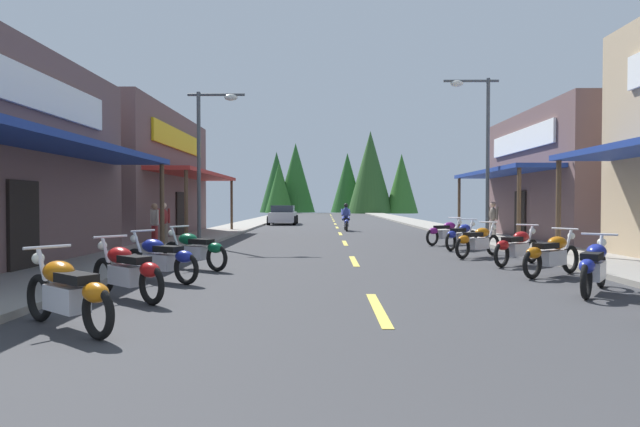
# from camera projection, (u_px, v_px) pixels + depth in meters

# --- Properties ---
(ground) EXTENTS (10.14, 93.47, 0.10)m
(ground) POSITION_uv_depth(u_px,v_px,m) (337.00, 228.00, 31.98)
(ground) COLOR #38383A
(sidewalk_left) EXTENTS (2.50, 93.47, 0.12)m
(sidewalk_left) POSITION_uv_depth(u_px,v_px,m) (238.00, 227.00, 32.04)
(sidewalk_left) COLOR gray
(sidewalk_left) RESTS_ON ground
(sidewalk_right) EXTENTS (2.50, 93.47, 0.12)m
(sidewalk_right) POSITION_uv_depth(u_px,v_px,m) (436.00, 227.00, 31.92)
(sidewalk_right) COLOR gray
(sidewalk_right) RESTS_ON ground
(centerline_dashes) EXTENTS (0.16, 67.77, 0.01)m
(centerline_dashes) POSITION_uv_depth(u_px,v_px,m) (336.00, 226.00, 34.48)
(centerline_dashes) COLOR #E0C64C
(centerline_dashes) RESTS_ON ground
(storefront_left_far) EXTENTS (10.57, 10.60, 5.75)m
(storefront_left_far) POSITION_uv_depth(u_px,v_px,m) (86.00, 175.00, 23.26)
(storefront_left_far) COLOR brown
(storefront_left_far) RESTS_ON ground
(storefront_right_far) EXTENTS (8.25, 9.05, 5.43)m
(storefront_right_far) POSITION_uv_depth(u_px,v_px,m) (597.00, 176.00, 21.22)
(storefront_right_far) COLOR brown
(storefront_right_far) RESTS_ON ground
(streetlamp_left) EXTENTS (2.11, 0.30, 5.69)m
(streetlamp_left) POSITION_uv_depth(u_px,v_px,m) (208.00, 145.00, 18.52)
(streetlamp_left) COLOR #474C51
(streetlamp_left) RESTS_ON ground
(streetlamp_right) EXTENTS (2.11, 0.30, 6.37)m
(streetlamp_right) POSITION_uv_depth(u_px,v_px,m) (480.00, 137.00, 19.20)
(streetlamp_right) COLOR #474C51
(streetlamp_right) RESTS_ON ground
(motorcycle_parked_right_1) EXTENTS (1.37, 1.77, 1.04)m
(motorcycle_parked_right_1) POSITION_uv_depth(u_px,v_px,m) (594.00, 266.00, 8.82)
(motorcycle_parked_right_1) COLOR black
(motorcycle_parked_right_1) RESTS_ON ground
(motorcycle_parked_right_2) EXTENTS (1.80, 1.33, 1.04)m
(motorcycle_parked_right_2) POSITION_uv_depth(u_px,v_px,m) (551.00, 254.00, 10.88)
(motorcycle_parked_right_2) COLOR black
(motorcycle_parked_right_2) RESTS_ON ground
(motorcycle_parked_right_3) EXTENTS (1.69, 1.46, 1.04)m
(motorcycle_parked_right_3) POSITION_uv_depth(u_px,v_px,m) (517.00, 246.00, 12.78)
(motorcycle_parked_right_3) COLOR black
(motorcycle_parked_right_3) RESTS_ON ground
(motorcycle_parked_right_4) EXTENTS (1.74, 1.41, 1.04)m
(motorcycle_parked_right_4) POSITION_uv_depth(u_px,v_px,m) (478.00, 241.00, 14.67)
(motorcycle_parked_right_4) COLOR black
(motorcycle_parked_right_4) RESTS_ON ground
(motorcycle_parked_right_5) EXTENTS (1.54, 1.63, 1.04)m
(motorcycle_parked_right_5) POSITION_uv_depth(u_px,v_px,m) (461.00, 235.00, 17.03)
(motorcycle_parked_right_5) COLOR black
(motorcycle_parked_right_5) RESTS_ON ground
(motorcycle_parked_right_6) EXTENTS (1.80, 1.32, 1.04)m
(motorcycle_parked_right_6) POSITION_uv_depth(u_px,v_px,m) (445.00, 232.00, 18.98)
(motorcycle_parked_right_6) COLOR black
(motorcycle_parked_right_6) RESTS_ON ground
(motorcycle_parked_left_0) EXTENTS (1.77, 1.36, 1.04)m
(motorcycle_parked_left_0) POSITION_uv_depth(u_px,v_px,m) (68.00, 292.00, 6.26)
(motorcycle_parked_left_0) COLOR black
(motorcycle_parked_left_0) RESTS_ON ground
(motorcycle_parked_left_1) EXTENTS (1.73, 1.42, 1.04)m
(motorcycle_parked_left_1) POSITION_uv_depth(u_px,v_px,m) (127.00, 270.00, 8.26)
(motorcycle_parked_left_1) COLOR black
(motorcycle_parked_left_1) RESTS_ON ground
(motorcycle_parked_left_2) EXTENTS (1.89, 1.18, 1.04)m
(motorcycle_parked_left_2) POSITION_uv_depth(u_px,v_px,m) (161.00, 258.00, 10.11)
(motorcycle_parked_left_2) COLOR black
(motorcycle_parked_left_2) RESTS_ON ground
(motorcycle_parked_left_3) EXTENTS (1.87, 1.21, 1.04)m
(motorcycle_parked_left_3) POSITION_uv_depth(u_px,v_px,m) (195.00, 249.00, 12.00)
(motorcycle_parked_left_3) COLOR black
(motorcycle_parked_left_3) RESTS_ON ground
(rider_cruising_lead) EXTENTS (0.60, 2.14, 1.57)m
(rider_cruising_lead) POSITION_uv_depth(u_px,v_px,m) (346.00, 219.00, 28.40)
(rider_cruising_lead) COLOR black
(rider_cruising_lead) RESTS_ON ground
(pedestrian_by_shop) EXTENTS (0.43, 0.45, 1.58)m
(pedestrian_by_shop) POSITION_uv_depth(u_px,v_px,m) (155.00, 223.00, 17.38)
(pedestrian_by_shop) COLOR maroon
(pedestrian_by_shop) RESTS_ON ground
(pedestrian_browsing) EXTENTS (0.41, 0.50, 1.60)m
(pedestrian_browsing) POSITION_uv_depth(u_px,v_px,m) (164.00, 221.00, 18.36)
(pedestrian_browsing) COLOR #726659
(pedestrian_browsing) RESTS_ON ground
(pedestrian_waiting) EXTENTS (0.39, 0.53, 1.64)m
(pedestrian_waiting) POSITION_uv_depth(u_px,v_px,m) (493.00, 218.00, 21.64)
(pedestrian_waiting) COLOR #B2A599
(pedestrian_waiting) RESTS_ON ground
(parked_car_curbside) EXTENTS (2.09, 4.31, 1.40)m
(parked_car_curbside) POSITION_uv_depth(u_px,v_px,m) (283.00, 215.00, 36.95)
(parked_car_curbside) COLOR silver
(parked_car_curbside) RESTS_ON ground
(treeline_backdrop) EXTENTS (24.85, 13.90, 12.46)m
(treeline_backdrop) POSITION_uv_depth(u_px,v_px,m) (337.00, 179.00, 80.17)
(treeline_backdrop) COLOR #265D23
(treeline_backdrop) RESTS_ON ground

